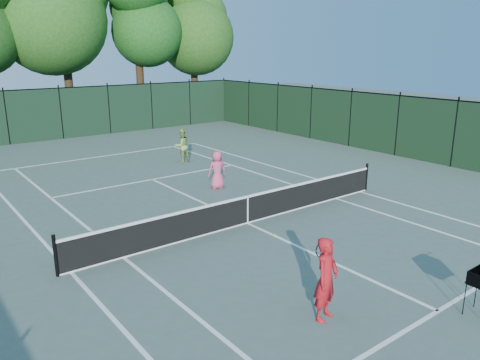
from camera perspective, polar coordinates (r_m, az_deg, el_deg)
ground at (r=14.67m, az=0.90°, el=-5.29°), size 90.00×90.00×0.00m
sideline_doubles_left at (r=12.32m, az=-19.90°, el=-10.53°), size 0.10×23.77×0.01m
sideline_doubles_right at (r=18.40m, az=14.43°, el=-1.39°), size 0.10×23.77×0.01m
sideline_singles_left at (r=12.73m, az=-13.98°, el=-9.16°), size 0.10×23.77×0.01m
sideline_singles_right at (r=17.38m, az=11.61°, el=-2.22°), size 0.10×23.77×0.01m
baseline_far at (r=24.73m, az=-16.46°, el=2.79°), size 10.97×0.10×0.01m
service_line_near at (r=10.90m, az=23.00°, el=-14.47°), size 8.23×0.10×0.01m
service_line_far at (r=19.83m, az=-10.64°, el=0.07°), size 8.23×0.10×0.01m
center_service_line at (r=14.67m, az=0.90°, el=-5.28°), size 0.10×12.80×0.01m
tennis_net at (r=14.50m, az=0.91°, el=-3.53°), size 11.69×0.09×1.06m
fence_far at (r=30.20m, az=-20.98°, el=7.53°), size 24.00×0.05×3.00m
fence_right at (r=23.45m, az=24.68°, el=5.06°), size 0.05×36.00×3.00m
tree_4 at (r=35.97m, az=-12.56°, el=19.95°), size 6.20×6.20×12.97m
tree_5 at (r=38.79m, az=-5.78°, el=19.25°), size 5.80×5.80×12.23m
coach at (r=9.59m, az=10.47°, el=-11.77°), size 0.84×0.81×1.74m
player_pink at (r=18.11m, az=-2.80°, el=1.25°), size 0.79×0.59×1.48m
player_green at (r=22.47m, az=-7.11°, el=4.18°), size 0.83×0.67×1.62m
loose_ball_midcourt at (r=13.71m, az=4.25°, el=-6.72°), size 0.07×0.07×0.07m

